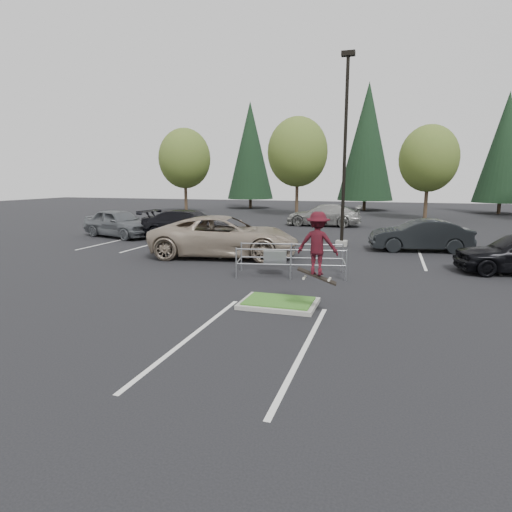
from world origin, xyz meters
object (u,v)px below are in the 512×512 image
(light_pole, at_px, (344,162))
(conif_c, at_px, (505,148))
(cart_corral, at_px, (279,257))
(car_l_grey, at_px, (118,223))
(car_l_black, at_px, (190,225))
(car_r_charc, at_px, (420,235))
(decid_c, at_px, (429,161))
(conif_a, at_px, (250,151))
(decid_b, at_px, (298,154))
(decid_a, at_px, (185,160))
(car_l_tan, at_px, (224,236))
(skateboarder, at_px, (318,244))
(conif_b, at_px, (367,142))
(car_far_silver, at_px, (323,215))

(light_pole, distance_m, conif_c, 30.72)
(cart_corral, height_order, car_l_grey, car_l_grey)
(car_l_black, height_order, car_r_charc, car_l_black)
(decid_c, relative_size, conif_a, 0.64)
(conif_a, relative_size, car_l_black, 2.08)
(conif_c, bearing_deg, light_pole, -116.15)
(car_r_charc, bearing_deg, cart_corral, -45.40)
(light_pole, relative_size, decid_b, 1.05)
(decid_a, xyz_separation_m, conif_a, (4.01, 9.97, 1.52))
(conif_a, bearing_deg, cart_corral, -70.20)
(light_pole, xyz_separation_m, decid_b, (-6.51, 18.53, 1.48))
(car_l_tan, bearing_deg, conif_c, -39.36)
(car_l_grey, height_order, car_r_charc, car_l_grey)
(light_pole, relative_size, car_l_grey, 1.93)
(decid_a, bearing_deg, decid_c, -0.48)
(cart_corral, relative_size, skateboarder, 2.21)
(cart_corral, bearing_deg, light_pole, 67.83)
(conif_b, xyz_separation_m, cart_corral, (-1.01, -36.59, -7.12))
(conif_c, bearing_deg, decid_a, -163.52)
(decid_a, xyz_separation_m, decid_c, (24.00, -0.20, -0.33))
(conif_a, height_order, car_l_grey, conif_a)
(decid_c, xyz_separation_m, conif_c, (8.01, 9.67, 1.59))
(car_far_silver, bearing_deg, car_l_black, -31.57)
(skateboarder, bearing_deg, conif_a, -65.94)
(decid_a, bearing_deg, skateboarder, -57.92)
(car_l_tan, height_order, car_l_grey, car_l_tan)
(decid_c, bearing_deg, car_l_black, -128.23)
(decid_a, distance_m, skateboarder, 36.35)
(car_l_tan, bearing_deg, car_l_grey, 53.73)
(decid_a, relative_size, decid_b, 0.92)
(car_l_grey, height_order, car_far_silver, car_l_grey)
(conif_c, height_order, skateboarder, conif_c)
(decid_a, xyz_separation_m, skateboarder, (19.21, -30.64, -3.61))
(decid_c, xyz_separation_m, conif_a, (-19.99, 10.17, 1.84))
(decid_a, relative_size, conif_a, 0.69)
(decid_a, relative_size, car_far_silver, 1.53)
(light_pole, bearing_deg, car_r_charc, -7.13)
(conif_a, relative_size, cart_corral, 3.02)
(car_far_silver, bearing_deg, decid_b, -155.12)
(conif_b, height_order, car_l_grey, conif_b)
(skateboarder, xyz_separation_m, car_l_grey, (-14.70, 12.11, -1.08))
(decid_c, bearing_deg, car_r_charc, -94.65)
(conif_c, distance_m, skateboarder, 42.39)
(decid_a, relative_size, car_l_tan, 1.27)
(conif_a, distance_m, car_far_silver, 22.50)
(decid_c, height_order, conif_b, conif_b)
(decid_c, height_order, skateboarder, decid_c)
(light_pole, distance_m, decid_c, 18.67)
(cart_corral, distance_m, skateboarder, 5.18)
(conif_b, relative_size, skateboarder, 7.46)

